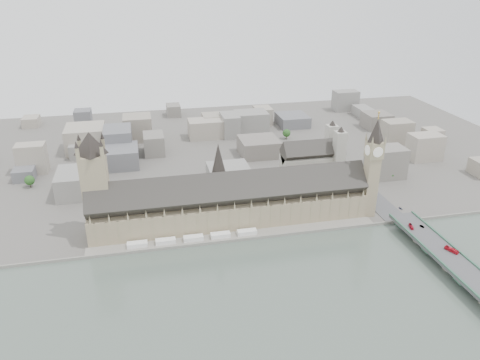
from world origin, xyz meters
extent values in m
plane|color=#595651|center=(0.00, 0.00, 0.00)|extent=(900.00, 900.00, 0.00)
cube|color=gray|center=(0.00, -15.00, 1.50)|extent=(600.00, 1.50, 3.00)
cube|color=gray|center=(0.00, -7.50, 1.00)|extent=(270.00, 15.00, 2.00)
cube|color=white|center=(-90.00, -7.00, 4.00)|extent=(18.00, 7.00, 4.00)
cube|color=white|center=(-65.00, -7.00, 4.00)|extent=(18.00, 7.00, 4.00)
cube|color=white|center=(-40.00, -7.00, 4.00)|extent=(18.00, 7.00, 4.00)
cube|color=white|center=(-15.00, -7.00, 4.00)|extent=(18.00, 7.00, 4.00)
cube|color=white|center=(10.00, -7.00, 4.00)|extent=(18.00, 7.00, 4.00)
cube|color=tan|center=(0.00, 20.00, 12.50)|extent=(265.00, 40.00, 25.00)
cube|color=#2B2826|center=(0.00, 20.00, 35.08)|extent=(265.00, 40.73, 40.73)
cube|color=tan|center=(138.00, 8.00, 31.00)|extent=(12.00, 12.00, 62.00)
cube|color=gray|center=(138.00, 8.00, 70.00)|extent=(14.00, 14.00, 16.00)
cylinder|color=white|center=(145.20, 8.00, 70.00)|extent=(0.60, 10.00, 10.00)
cylinder|color=white|center=(130.80, 8.00, 70.00)|extent=(0.60, 10.00, 10.00)
cylinder|color=white|center=(138.00, 15.20, 70.00)|extent=(10.00, 0.60, 10.00)
cylinder|color=white|center=(138.00, 0.80, 70.00)|extent=(10.00, 0.60, 10.00)
cone|color=#2A2522|center=(138.00, 8.00, 89.00)|extent=(17.00, 17.00, 22.00)
cylinder|color=gold|center=(138.00, 8.00, 103.00)|extent=(1.00, 1.00, 6.00)
sphere|color=gold|center=(138.00, 8.00, 106.50)|extent=(2.00, 2.00, 2.00)
cone|color=gray|center=(144.50, 14.50, 82.00)|extent=(2.40, 2.40, 8.00)
cone|color=gray|center=(131.50, 14.50, 82.00)|extent=(2.40, 2.40, 8.00)
cone|color=gray|center=(144.50, 1.50, 82.00)|extent=(2.40, 2.40, 8.00)
cone|color=gray|center=(131.50, 1.50, 82.00)|extent=(2.40, 2.40, 8.00)
cube|color=tan|center=(-122.00, 26.00, 40.00)|extent=(23.00, 23.00, 80.00)
cone|color=#2A2522|center=(-122.00, 26.00, 90.00)|extent=(30.00, 30.00, 20.00)
cylinder|color=gray|center=(-10.00, 26.00, 43.00)|extent=(12.00, 12.00, 20.00)
cone|color=#2A2522|center=(-10.00, 26.00, 67.00)|extent=(13.00, 13.00, 28.00)
cube|color=#474749|center=(162.00, -87.50, 5.12)|extent=(25.00, 325.00, 10.25)
cube|color=#A4A094|center=(105.00, 95.00, 17.00)|extent=(60.00, 28.00, 34.00)
cube|color=#2B2826|center=(105.00, 95.00, 39.00)|extent=(60.00, 28.28, 28.28)
cube|color=#A4A094|center=(137.00, 107.00, 32.00)|extent=(12.00, 12.00, 64.00)
cube|color=#A4A094|center=(137.00, 83.00, 32.00)|extent=(12.00, 12.00, 64.00)
imported|color=red|center=(156.46, -42.08, 11.56)|extent=(4.62, 9.63, 2.61)
imported|color=red|center=(167.95, -85.32, 11.92)|extent=(7.22, 12.10, 3.33)
imported|color=gray|center=(167.05, -42.93, 10.98)|extent=(3.07, 4.72, 1.47)
imported|color=gray|center=(166.29, -6.51, 10.97)|extent=(2.73, 5.22, 1.45)
camera|label=1|loc=(-76.86, -373.50, 224.84)|focal=35.00mm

